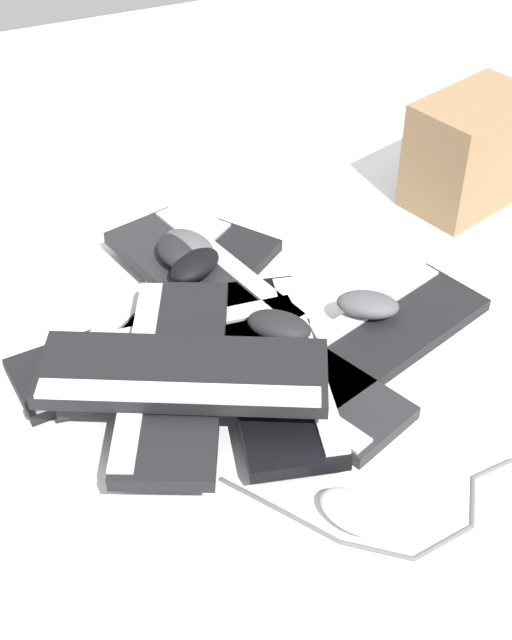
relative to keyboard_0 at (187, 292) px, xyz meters
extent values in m
plane|color=white|center=(-0.25, -0.09, -0.01)|extent=(3.20, 3.20, 0.00)
cube|color=black|center=(0.00, 0.00, 0.00)|extent=(0.38, 0.44, 0.02)
cube|color=#B2B5BA|center=(0.04, 0.03, 0.01)|extent=(0.28, 0.36, 0.01)
cube|color=black|center=(-0.11, 0.12, 0.00)|extent=(0.20, 0.45, 0.02)
cube|color=silver|center=(-0.17, 0.12, 0.01)|extent=(0.08, 0.42, 0.01)
cube|color=#232326|center=(-0.26, -0.09, 0.00)|extent=(0.46, 0.31, 0.02)
cube|color=silver|center=(-0.28, -0.04, 0.01)|extent=(0.40, 0.19, 0.01)
cube|color=black|center=(-0.25, -0.26, 0.00)|extent=(0.29, 0.46, 0.02)
cube|color=silver|center=(-0.20, -0.24, 0.01)|extent=(0.17, 0.41, 0.01)
cube|color=#232326|center=(-0.19, 0.07, 0.03)|extent=(0.19, 0.45, 0.02)
cube|color=#B2B5BA|center=(-0.13, 0.07, 0.04)|extent=(0.08, 0.42, 0.01)
cube|color=black|center=(-0.26, 0.11, 0.06)|extent=(0.46, 0.32, 0.02)
cube|color=silver|center=(-0.23, 0.16, 0.07)|extent=(0.40, 0.20, 0.01)
cube|color=black|center=(-0.29, 0.10, 0.09)|extent=(0.32, 0.46, 0.02)
cube|color=silver|center=(-0.34, 0.13, 0.10)|extent=(0.21, 0.39, 0.01)
cube|color=#232326|center=(-0.01, -0.03, 0.03)|extent=(0.46, 0.26, 0.02)
cube|color=#B2B5BA|center=(0.01, -0.08, 0.04)|extent=(0.41, 0.14, 0.01)
cube|color=black|center=(-0.27, -0.05, 0.03)|extent=(0.46, 0.25, 0.02)
cube|color=silver|center=(-0.29, -0.11, 0.04)|extent=(0.42, 0.13, 0.01)
ellipsoid|color=#4C4C51|center=(0.05, -0.02, 0.07)|extent=(0.13, 0.11, 0.04)
ellipsoid|color=black|center=(-0.22, -0.08, 0.07)|extent=(0.12, 0.12, 0.04)
ellipsoid|color=black|center=(0.04, 0.00, 0.07)|extent=(0.11, 0.07, 0.04)
ellipsoid|color=silver|center=(-0.57, -0.05, 0.01)|extent=(0.13, 0.11, 0.04)
ellipsoid|color=#4C4C51|center=(-0.20, -0.27, 0.04)|extent=(0.12, 0.13, 0.04)
ellipsoid|color=black|center=(-0.01, -0.01, 0.07)|extent=(0.11, 0.13, 0.04)
cylinder|color=#59595B|center=(-0.47, 0.07, -0.01)|extent=(0.09, 0.07, 0.01)
cylinder|color=#59595B|center=(-0.55, 0.01, -0.01)|extent=(0.08, 0.06, 0.01)
cylinder|color=#59595B|center=(-0.62, -0.06, -0.01)|extent=(0.07, 0.09, 0.01)
cylinder|color=#59595B|center=(-0.65, -0.15, -0.01)|extent=(0.02, 0.11, 0.01)
cylinder|color=#59595B|center=(-0.60, -0.22, -0.01)|extent=(0.08, 0.06, 0.01)
cylinder|color=#59595B|center=(-0.57, -0.28, -0.01)|extent=(0.01, 0.07, 0.01)
sphere|color=#59595B|center=(-0.42, 0.10, -0.01)|extent=(0.01, 0.01, 0.01)
sphere|color=#59595B|center=(-0.51, 0.04, -0.01)|extent=(0.01, 0.01, 0.01)
sphere|color=#59595B|center=(-0.59, -0.02, -0.01)|extent=(0.01, 0.01, 0.01)
sphere|color=#59595B|center=(-0.66, -0.10, -0.01)|extent=(0.01, 0.01, 0.01)
sphere|color=#59595B|center=(-0.64, -0.20, -0.01)|extent=(0.01, 0.01, 0.01)
sphere|color=#59595B|center=(-0.57, -0.25, -0.01)|extent=(0.01, 0.01, 0.01)
sphere|color=#59595B|center=(-0.56, -0.32, -0.01)|extent=(0.01, 0.01, 0.01)
cube|color=olive|center=(0.09, -0.66, 0.10)|extent=(0.23, 0.29, 0.23)
camera|label=1|loc=(-1.23, 0.38, 1.03)|focal=50.00mm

